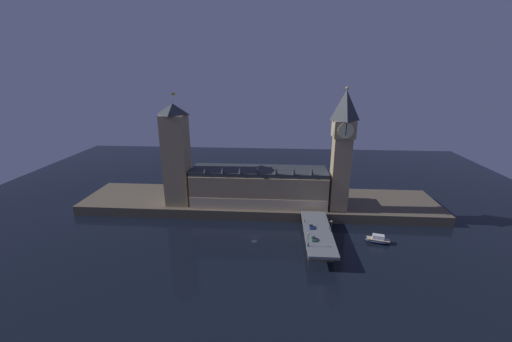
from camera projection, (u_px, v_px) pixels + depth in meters
ground_plane at (254, 237)px, 164.02m from camera, size 400.00×400.00×0.00m
embankment at (259, 202)px, 200.24m from camera, size 220.00×42.00×5.82m
parliament_hall at (259, 186)px, 189.01m from camera, size 80.15×22.56×25.96m
clock_tower at (342, 148)px, 173.15m from camera, size 11.96×12.07×69.40m
victoria_tower at (176, 155)px, 183.22m from camera, size 13.82×13.82×65.96m
bridge at (318, 236)px, 155.70m from camera, size 13.45×46.00×7.38m
car_northbound_lead at (311, 227)px, 157.82m from camera, size 1.95×4.30×1.39m
car_northbound_trail at (314, 239)px, 146.37m from camera, size 1.90×4.09×1.35m
pedestrian_near_rail at (309, 244)px, 141.16m from camera, size 0.38×0.38×1.64m
pedestrian_mid_walk at (329, 227)px, 156.32m from camera, size 0.38×0.38×1.86m
pedestrian_far_rail at (304, 221)px, 163.80m from camera, size 0.38×0.38×1.68m
street_lamp_near at (308, 238)px, 140.03m from camera, size 1.34×0.60×6.93m
street_lamp_mid at (331, 225)px, 153.38m from camera, size 1.34×0.60×5.98m
boat_downstream at (378, 240)px, 157.98m from camera, size 13.10×7.31×4.36m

